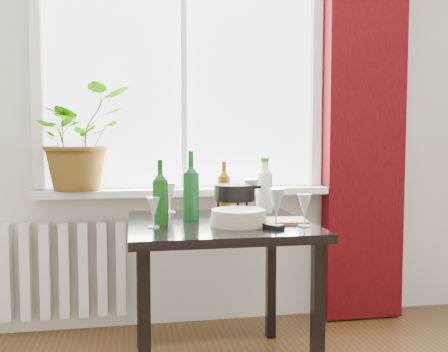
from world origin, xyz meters
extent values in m
cube|color=white|center=(0.00, 2.22, 1.60)|extent=(1.72, 0.08, 1.62)
cube|color=white|center=(0.00, 2.15, 0.82)|extent=(1.72, 0.20, 0.04)
cube|color=#320408|center=(1.12, 2.12, 1.30)|extent=(0.50, 0.12, 2.56)
cube|color=silver|center=(-0.75, 2.18, 0.38)|extent=(0.80, 0.10, 0.55)
cube|color=black|center=(0.10, 1.55, 0.72)|extent=(0.85, 0.85, 0.04)
cube|color=black|center=(-0.27, 1.19, 0.35)|extent=(0.05, 0.05, 0.70)
cube|color=black|center=(-0.27, 1.92, 0.35)|extent=(0.05, 0.05, 0.70)
cube|color=black|center=(0.46, 1.19, 0.35)|extent=(0.05, 0.05, 0.70)
cube|color=black|center=(0.46, 1.92, 0.35)|extent=(0.05, 0.05, 0.70)
imported|color=#2C7820|center=(-0.60, 2.14, 1.14)|extent=(0.71, 0.70, 0.59)
cylinder|color=#BDB29D|center=(0.17, 1.42, 0.78)|extent=(0.30, 0.30, 0.07)
cube|color=black|center=(0.28, 1.35, 0.75)|extent=(0.14, 0.19, 0.02)
cube|color=#8D5B40|center=(0.37, 1.47, 0.75)|extent=(0.29, 0.20, 0.01)
camera|label=1|loc=(-0.30, -0.78, 1.12)|focal=40.00mm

